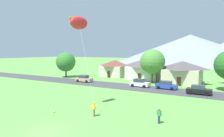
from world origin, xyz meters
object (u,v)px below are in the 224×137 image
at_px(parked_car_blue_west_end, 166,85).
at_px(parked_car_black_mid_east, 199,90).
at_px(parked_car_tan_mid_west, 84,79).
at_px(house_left_center, 183,72).
at_px(house_rightmost, 144,69).
at_px(parked_car_white_east_end, 140,83).
at_px(tree_center, 66,62).
at_px(house_leftmost, 115,68).
at_px(watcher_person, 159,116).
at_px(tree_near_right, 152,62).
at_px(soccer_ball, 54,112).
at_px(kite_flyer_with_kite, 79,25).

xyz_separation_m(parked_car_blue_west_end, parked_car_black_mid_east, (6.40, -2.10, 0.00)).
bearing_deg(parked_car_tan_mid_west, house_left_center, 25.78).
xyz_separation_m(house_rightmost, parked_car_white_east_end, (3.54, -11.17, -2.01)).
distance_m(house_left_center, tree_center, 32.77).
relative_size(house_leftmost, tree_center, 1.06).
bearing_deg(house_left_center, parked_car_blue_west_end, -97.13).
bearing_deg(watcher_person, tree_center, 146.29).
height_order(tree_near_right, parked_car_white_east_end, tree_near_right).
relative_size(tree_center, parked_car_black_mid_east, 1.76).
distance_m(tree_center, soccer_ball, 35.82).
xyz_separation_m(house_leftmost, parked_car_white_east_end, (14.09, -13.79, -1.74)).
relative_size(tree_center, parked_car_tan_mid_west, 1.74).
bearing_deg(tree_center, parked_car_tan_mid_west, -24.66).
xyz_separation_m(tree_near_right, kite_flyer_with_kite, (-0.77, -26.36, 6.01)).
xyz_separation_m(house_left_center, house_rightmost, (-10.41, 1.34, 0.09)).
bearing_deg(house_rightmost, kite_flyer_with_kite, -84.28).
distance_m(parked_car_black_mid_east, watcher_person, 17.83).
xyz_separation_m(parked_car_white_east_end, soccer_ball, (-2.12, -22.56, -0.75)).
bearing_deg(kite_flyer_with_kite, tree_near_right, 88.33).
bearing_deg(tree_center, parked_car_black_mid_east, -9.37).
height_order(house_left_center, watcher_person, house_left_center).
bearing_deg(tree_near_right, house_rightmost, 132.59).
height_order(tree_center, parked_car_tan_mid_west, tree_center).
relative_size(parked_car_black_mid_east, watcher_person, 2.52).
bearing_deg(tree_near_right, house_left_center, 23.22).
xyz_separation_m(parked_car_black_mid_east, soccer_ball, (-14.19, -20.69, -0.75)).
distance_m(house_left_center, soccer_ball, 33.72).
relative_size(house_rightmost, tree_center, 1.26).
relative_size(house_rightmost, soccer_ball, 38.83).
distance_m(tree_near_right, watcher_person, 28.85).
bearing_deg(house_left_center, soccer_ball, -105.51).
xyz_separation_m(tree_center, parked_car_black_mid_east, (37.45, -6.18, -3.69)).
bearing_deg(house_rightmost, tree_near_right, -47.41).
xyz_separation_m(house_rightmost, parked_car_black_mid_east, (15.60, -13.04, -2.01)).
distance_m(tree_center, parked_car_tan_mid_west, 12.32).
distance_m(kite_flyer_with_kite, soccer_ball, 11.62).
xyz_separation_m(parked_car_black_mid_east, watcher_person, (-1.57, -17.76, 0.01)).
bearing_deg(house_left_center, kite_flyer_with_kite, -104.13).
bearing_deg(parked_car_blue_west_end, tree_center, 172.51).
relative_size(house_leftmost, parked_car_blue_west_end, 1.86).
relative_size(house_left_center, tree_center, 1.19).
bearing_deg(soccer_ball, house_rightmost, 92.40).
bearing_deg(parked_car_black_mid_east, parked_car_tan_mid_west, 177.27).
height_order(house_leftmost, kite_flyer_with_kite, kite_flyer_with_kite).
xyz_separation_m(house_rightmost, watcher_person, (14.04, -30.80, -2.00)).
distance_m(house_rightmost, parked_car_blue_west_end, 14.44).
relative_size(tree_center, tree_near_right, 0.91).
bearing_deg(parked_car_tan_mid_west, tree_near_right, 26.86).
xyz_separation_m(tree_center, parked_car_white_east_end, (25.39, -4.32, -3.69)).
xyz_separation_m(tree_center, soccer_ball, (23.26, -26.87, -4.44)).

